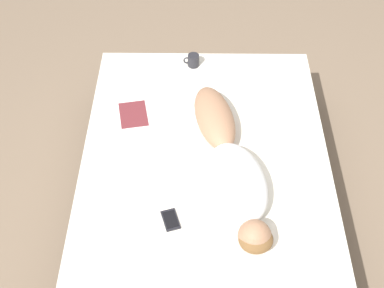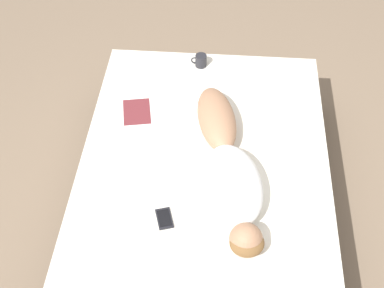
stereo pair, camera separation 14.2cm
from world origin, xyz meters
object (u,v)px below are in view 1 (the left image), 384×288
at_px(person, 231,165).
at_px(coffee_mug, 193,60).
at_px(open_magazine, 153,112).
at_px(cell_phone, 171,220).

height_order(person, coffee_mug, person).
distance_m(open_magazine, cell_phone, 0.84).
relative_size(coffee_mug, cell_phone, 0.73).
bearing_deg(open_magazine, cell_phone, 89.03).
bearing_deg(open_magazine, person, 122.09).
relative_size(open_magazine, cell_phone, 3.84).
bearing_deg(person, coffee_mug, -89.73).
bearing_deg(person, open_magazine, -59.39).
bearing_deg(cell_phone, coffee_mug, -112.11).
relative_size(person, open_magazine, 2.17).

